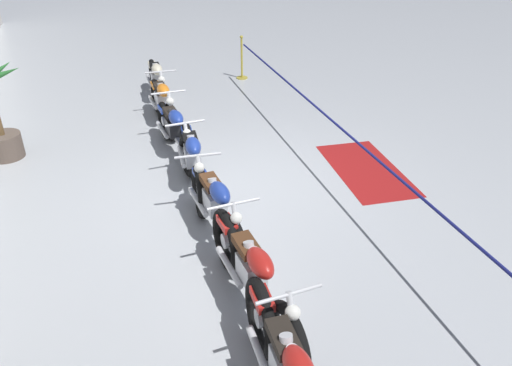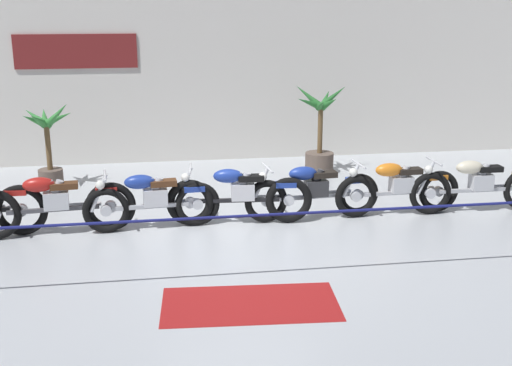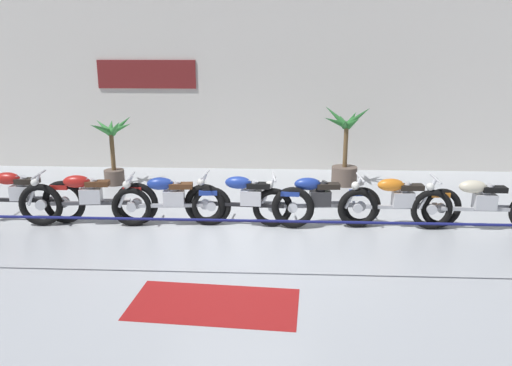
{
  "view_description": "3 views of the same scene",
  "coord_description": "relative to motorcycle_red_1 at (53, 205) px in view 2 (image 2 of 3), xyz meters",
  "views": [
    {
      "loc": [
        -6.56,
        1.73,
        3.84
      ],
      "look_at": [
        -1.42,
        0.13,
        0.8
      ],
      "focal_mm": 35.0,
      "sensor_mm": 36.0,
      "label": 1
    },
    {
      "loc": [
        -1.14,
        -8.9,
        3.4
      ],
      "look_at": [
        0.33,
        0.68,
        0.66
      ],
      "focal_mm": 45.0,
      "sensor_mm": 36.0,
      "label": 2
    },
    {
      "loc": [
        0.62,
        -7.67,
        3.05
      ],
      "look_at": [
        0.21,
        0.44,
        0.85
      ],
      "focal_mm": 35.0,
      "sensor_mm": 36.0,
      "label": 3
    }
  ],
  "objects": [
    {
      "name": "ground_plane",
      "position": [
        2.76,
        -0.58,
        -0.48
      ],
      "size": [
        120.0,
        120.0,
        0.0
      ],
      "primitive_type": "plane",
      "color": "#B2B7BC"
    },
    {
      "name": "back_wall",
      "position": [
        2.76,
        4.54,
        1.62
      ],
      "size": [
        28.0,
        0.29,
        4.2
      ],
      "color": "silver",
      "rests_on": "ground"
    },
    {
      "name": "motorcycle_red_1",
      "position": [
        0.0,
        0.0,
        0.0
      ],
      "size": [
        2.44,
        0.62,
        0.96
      ],
      "color": "black",
      "rests_on": "ground"
    },
    {
      "name": "motorcycle_blue_2",
      "position": [
        1.46,
        0.05,
        -0.01
      ],
      "size": [
        2.11,
        0.62,
        0.93
      ],
      "color": "black",
      "rests_on": "ground"
    },
    {
      "name": "motorcycle_blue_3",
      "position": [
        2.82,
        0.08,
        -0.02
      ],
      "size": [
        2.31,
        0.62,
        0.95
      ],
      "color": "black",
      "rests_on": "ground"
    },
    {
      "name": "motorcycle_blue_4",
      "position": [
        4.03,
        0.16,
        -0.02
      ],
      "size": [
        2.27,
        0.62,
        0.93
      ],
      "color": "black",
      "rests_on": "ground"
    },
    {
      "name": "motorcycle_orange_5",
      "position": [
        5.46,
        0.16,
        -0.02
      ],
      "size": [
        2.17,
        0.62,
        0.93
      ],
      "color": "black",
      "rests_on": "ground"
    },
    {
      "name": "motorcycle_cream_6",
      "position": [
        6.82,
        0.09,
        -0.01
      ],
      "size": [
        2.37,
        0.62,
        0.94
      ],
      "color": "black",
      "rests_on": "ground"
    },
    {
      "name": "potted_palm_left_of_row",
      "position": [
        4.85,
        2.96,
        0.28
      ],
      "size": [
        1.13,
        1.04,
        1.86
      ],
      "color": "brown",
      "rests_on": "ground"
    },
    {
      "name": "potted_palm_right_of_row",
      "position": [
        -0.44,
        2.71,
        0.37
      ],
      "size": [
        0.96,
        1.07,
        1.62
      ],
      "color": "brown",
      "rests_on": "ground"
    },
    {
      "name": "stanchion_far_left",
      "position": [
        1.34,
        -2.12,
        0.26
      ],
      "size": [
        10.24,
        0.28,
        1.05
      ],
      "color": "gold",
      "rests_on": "ground"
    },
    {
      "name": "floor_banner",
      "position": [
        2.59,
        -2.74,
        -0.48
      ],
      "size": [
        2.13,
        1.17,
        0.01
      ],
      "primitive_type": "cube",
      "rotation": [
        0.0,
        0.0,
        -0.07
      ],
      "color": "maroon",
      "rests_on": "ground"
    }
  ]
}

